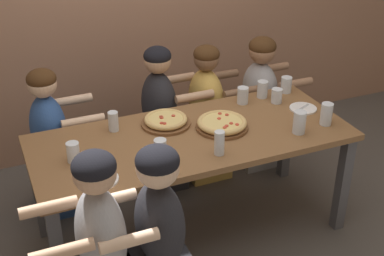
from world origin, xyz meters
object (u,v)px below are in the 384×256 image
(drinking_glass_c, at_px, (219,144))
(diner_far_midright, at_px, (206,118))
(drinking_glass_e, at_px, (262,90))
(drinking_glass_i, at_px, (243,96))
(drinking_glass_a, at_px, (326,115))
(drinking_glass_f, at_px, (73,153))
(diner_far_left, at_px, (52,148))
(drinking_glass_d, at_px, (299,124))
(drinking_glass_b, at_px, (277,97))
(drinking_glass_j, at_px, (113,122))
(empty_plate_a, at_px, (99,179))
(drinking_glass_h, at_px, (160,149))
(drinking_glass_g, at_px, (286,85))
(empty_plate_b, at_px, (303,108))
(pizza_board_main, at_px, (222,124))
(pizza_board_second, at_px, (166,121))
(diner_far_center, at_px, (160,124))
(diner_far_right, at_px, (259,106))

(drinking_glass_c, height_order, diner_far_midright, diner_far_midright)
(drinking_glass_e, height_order, drinking_glass_i, drinking_glass_e)
(drinking_glass_a, height_order, drinking_glass_f, drinking_glass_a)
(drinking_glass_e, height_order, diner_far_left, diner_far_left)
(drinking_glass_i, bearing_deg, drinking_glass_d, -76.52)
(drinking_glass_b, distance_m, diner_far_midright, 0.62)
(drinking_glass_j, bearing_deg, empty_plate_a, -113.91)
(drinking_glass_b, bearing_deg, drinking_glass_h, -159.83)
(drinking_glass_c, xyz_separation_m, drinking_glass_e, (0.62, 0.58, -0.01))
(drinking_glass_g, bearing_deg, drinking_glass_a, -93.35)
(empty_plate_b, distance_m, drinking_glass_a, 0.25)
(drinking_glass_b, distance_m, drinking_glass_j, 1.15)
(pizza_board_main, bearing_deg, drinking_glass_g, 25.29)
(pizza_board_second, distance_m, diner_far_center, 0.52)
(drinking_glass_h, relative_size, diner_far_midright, 0.10)
(empty_plate_a, bearing_deg, pizza_board_second, 39.46)
(empty_plate_b, relative_size, drinking_glass_f, 1.54)
(drinking_glass_b, height_order, drinking_glass_c, drinking_glass_c)
(empty_plate_a, height_order, drinking_glass_g, drinking_glass_g)
(drinking_glass_e, relative_size, diner_far_right, 0.11)
(diner_far_left, bearing_deg, pizza_board_main, 57.85)
(pizza_board_second, bearing_deg, diner_far_center, 75.57)
(diner_far_midright, relative_size, diner_far_right, 1.00)
(drinking_glass_b, bearing_deg, drinking_glass_c, -144.74)
(drinking_glass_f, relative_size, diner_far_midright, 0.11)
(drinking_glass_h, distance_m, diner_far_right, 1.39)
(diner_far_center, bearing_deg, drinking_glass_j, -49.05)
(pizza_board_main, height_order, drinking_glass_f, drinking_glass_f)
(pizza_board_second, height_order, drinking_glass_h, drinking_glass_h)
(empty_plate_a, relative_size, drinking_glass_b, 2.12)
(drinking_glass_a, bearing_deg, drinking_glass_h, 177.93)
(pizza_board_second, distance_m, drinking_glass_j, 0.33)
(drinking_glass_a, bearing_deg, pizza_board_second, 157.34)
(drinking_glass_a, distance_m, drinking_glass_h, 1.11)
(empty_plate_b, relative_size, drinking_glass_j, 1.45)
(diner_far_midright, bearing_deg, drinking_glass_h, -39.40)
(pizza_board_second, relative_size, drinking_glass_j, 2.52)
(diner_far_midright, relative_size, diner_far_left, 1.00)
(drinking_glass_h, distance_m, drinking_glass_j, 0.44)
(drinking_glass_i, relative_size, diner_far_right, 0.11)
(diner_far_midright, bearing_deg, drinking_glass_b, 38.07)
(pizza_board_second, height_order, diner_far_center, diner_far_center)
(drinking_glass_b, distance_m, drinking_glass_h, 1.05)
(diner_far_left, bearing_deg, drinking_glass_g, 79.48)
(pizza_board_second, xyz_separation_m, empty_plate_b, (0.93, -0.16, -0.02))
(drinking_glass_d, height_order, diner_far_left, diner_far_left)
(empty_plate_a, relative_size, drinking_glass_a, 1.47)
(drinking_glass_d, bearing_deg, empty_plate_b, 51.85)
(pizza_board_second, distance_m, empty_plate_a, 0.72)
(pizza_board_second, height_order, drinking_glass_d, drinking_glass_d)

